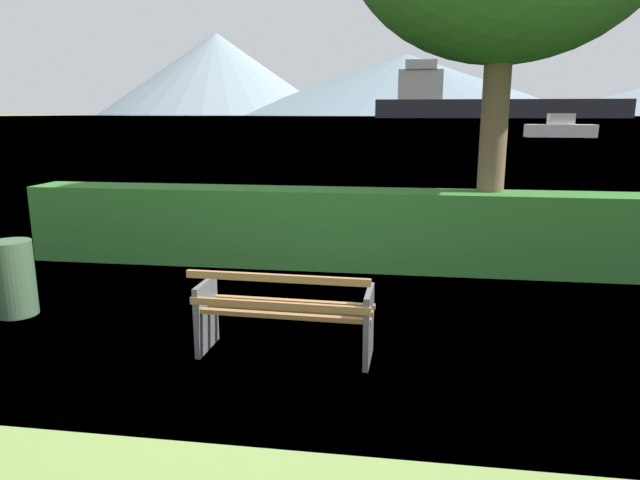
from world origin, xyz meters
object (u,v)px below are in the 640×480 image
object	(u,v)px
trash_bin	(14,278)
fishing_boat_near	(560,129)
cargo_ship_large	(479,102)
park_bench	(284,313)

from	to	relation	value
trash_bin	fishing_boat_near	world-z (taller)	fishing_boat_near
cargo_ship_large	fishing_boat_near	size ratio (longest dim) A/B	17.48
trash_bin	fishing_boat_near	bearing A→B (deg)	70.03
fishing_boat_near	park_bench	bearing A→B (deg)	-106.56
cargo_ship_large	fishing_boat_near	world-z (taller)	cargo_ship_large
fishing_boat_near	cargo_ship_large	bearing A→B (deg)	85.07
trash_bin	fishing_boat_near	distance (m)	54.92
park_bench	fishing_boat_near	distance (m)	54.55
park_bench	cargo_ship_large	distance (m)	270.16
cargo_ship_large	fishing_boat_near	distance (m)	216.51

